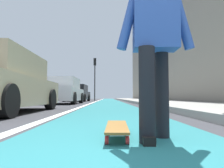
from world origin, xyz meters
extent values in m
plane|color=#38383D|center=(10.00, 0.00, 0.00)|extent=(80.00, 80.00, 0.00)
cube|color=#237075|center=(24.00, 0.00, 0.00)|extent=(56.00, 2.03, 0.00)
cube|color=silver|center=(20.00, 1.16, 0.00)|extent=(52.00, 0.16, 0.01)
cube|color=#9E9B93|center=(18.00, -3.05, 0.07)|extent=(52.00, 3.20, 0.15)
cube|color=gray|center=(22.00, -5.55, 6.36)|extent=(40.00, 1.20, 12.71)
cylinder|color=red|center=(1.57, 0.08, 0.04)|extent=(0.07, 0.03, 0.07)
cylinder|color=red|center=(1.57, -0.09, 0.04)|extent=(0.07, 0.03, 0.07)
cylinder|color=red|center=(0.97, 0.11, 0.04)|extent=(0.07, 0.03, 0.07)
cylinder|color=red|center=(0.97, -0.06, 0.04)|extent=(0.07, 0.03, 0.07)
cube|color=silver|center=(1.57, 0.00, 0.08)|extent=(0.06, 0.12, 0.02)
cube|color=silver|center=(0.97, 0.02, 0.08)|extent=(0.06, 0.12, 0.02)
cube|color=olive|center=(1.27, 0.01, 0.10)|extent=(0.85, 0.23, 0.02)
cylinder|color=black|center=(1.00, -0.24, 0.41)|extent=(0.14, 0.14, 0.82)
cylinder|color=black|center=(1.26, -0.42, 0.41)|extent=(0.14, 0.14, 0.82)
cube|color=black|center=(1.00, -0.24, 0.04)|extent=(0.26, 0.11, 0.07)
cube|color=#2D4C99|center=(1.12, -0.34, 1.12)|extent=(0.25, 0.41, 0.60)
cylinder|color=#2D4C99|center=(1.13, -0.10, 1.12)|extent=(0.10, 0.24, 0.60)
cylinder|color=#2D4C99|center=(1.11, -0.58, 1.12)|extent=(0.10, 0.24, 0.60)
cube|color=tan|center=(4.46, 2.74, 0.53)|extent=(4.54, 1.75, 0.70)
cube|color=#4C606B|center=(5.56, 2.74, 1.18)|extent=(0.04, 1.53, 0.51)
cylinder|color=black|center=(5.86, 1.91, 0.32)|extent=(0.64, 0.22, 0.64)
cylinder|color=black|center=(3.05, 1.92, 0.32)|extent=(0.64, 0.22, 0.64)
cube|color=silver|center=(11.45, 2.71, 0.54)|extent=(4.08, 1.92, 0.70)
cube|color=silver|center=(11.30, 2.72, 1.19)|extent=(2.26, 1.72, 0.60)
cube|color=#4C606B|center=(12.40, 2.69, 1.19)|extent=(0.09, 1.59, 0.51)
cylinder|color=black|center=(12.72, 3.53, 0.33)|extent=(0.66, 0.24, 0.66)
cylinder|color=black|center=(12.67, 1.82, 0.33)|extent=(0.66, 0.24, 0.66)
cylinder|color=black|center=(10.22, 3.61, 0.33)|extent=(0.66, 0.24, 0.66)
cylinder|color=black|center=(10.18, 1.89, 0.33)|extent=(0.66, 0.24, 0.66)
cube|color=black|center=(18.18, 2.88, 0.54)|extent=(4.47, 1.98, 0.70)
cube|color=black|center=(18.03, 2.89, 1.19)|extent=(2.49, 1.75, 0.60)
cube|color=#4C606B|center=(19.23, 2.83, 1.19)|extent=(0.11, 1.57, 0.51)
cylinder|color=black|center=(19.57, 3.67, 0.33)|extent=(0.67, 0.25, 0.66)
cylinder|color=black|center=(19.50, 1.97, 0.33)|extent=(0.67, 0.25, 0.66)
cylinder|color=black|center=(16.85, 3.79, 0.33)|extent=(0.67, 0.25, 0.66)
cylinder|color=black|center=(16.78, 2.10, 0.33)|extent=(0.67, 0.25, 0.66)
cylinder|color=#2D2D2D|center=(22.18, 1.56, 1.94)|extent=(0.12, 0.12, 3.88)
cube|color=black|center=(22.18, 1.56, 4.28)|extent=(0.24, 0.28, 0.80)
sphere|color=#360606|center=(22.31, 1.56, 4.54)|extent=(0.16, 0.16, 0.16)
sphere|color=#392907|center=(22.31, 1.56, 4.28)|extent=(0.16, 0.16, 0.16)
sphere|color=green|center=(22.31, 1.56, 4.02)|extent=(0.16, 0.16, 0.16)
camera|label=1|loc=(-0.78, 0.10, 0.39)|focal=33.64mm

